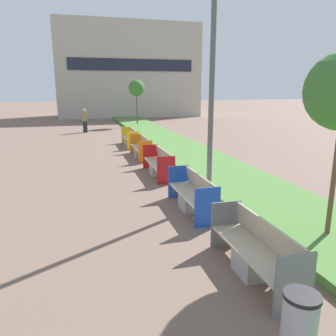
{
  "coord_description": "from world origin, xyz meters",
  "views": [
    {
      "loc": [
        -1.83,
        3.06,
        3.1
      ],
      "look_at": [
        0.9,
        12.99,
        0.6
      ],
      "focal_mm": 35.0,
      "sensor_mm": 36.0,
      "label": 1
    }
  ],
  "objects": [
    {
      "name": "street_lamp_post",
      "position": [
        1.55,
        11.11,
        3.91
      ],
      "size": [
        0.24,
        0.44,
        7.05
      ],
      "color": "#56595B",
      "rests_on": "ground"
    },
    {
      "name": "bench_blue_frame",
      "position": [
        0.94,
        10.72,
        0.37
      ],
      "size": [
        0.65,
        2.27,
        0.94
      ],
      "color": "#9E9B96",
      "rests_on": "ground"
    },
    {
      "name": "sapling_tree_far",
      "position": [
        3.04,
        30.65,
        3.14
      ],
      "size": [
        1.34,
        1.34,
        3.83
      ],
      "color": "brown",
      "rests_on": "ground"
    },
    {
      "name": "building_backdrop",
      "position": [
        4.0,
        41.51,
        5.01
      ],
      "size": [
        15.51,
        6.23,
        10.03
      ],
      "color": "#B2AD9E",
      "rests_on": "ground"
    },
    {
      "name": "planter_grass_strip",
      "position": [
        3.2,
        12.0,
        0.09
      ],
      "size": [
        2.8,
        120.0,
        0.18
      ],
      "color": "#4C7A38",
      "rests_on": "ground"
    },
    {
      "name": "bench_orange_frame",
      "position": [
        0.94,
        17.83,
        0.38
      ],
      "size": [
        0.65,
        2.35,
        0.94
      ],
      "color": "#9E9B96",
      "rests_on": "ground"
    },
    {
      "name": "litter_bin",
      "position": [
        0.44,
        5.72,
        0.45
      ],
      "size": [
        0.41,
        0.41,
        0.9
      ],
      "color": "#9EA0A5",
      "rests_on": "ground"
    },
    {
      "name": "pedestrian_walking",
      "position": [
        -1.34,
        27.57,
        0.87
      ],
      "size": [
        0.53,
        0.24,
        1.71
      ],
      "color": "#232633",
      "rests_on": "ground"
    },
    {
      "name": "bench_red_frame",
      "position": [
        0.94,
        14.43,
        0.38
      ],
      "size": [
        0.65,
        2.46,
        0.94
      ],
      "color": "#9E9B96",
      "rests_on": "ground"
    },
    {
      "name": "bench_yellow_frame",
      "position": [
        0.94,
        21.04,
        0.37
      ],
      "size": [
        0.65,
        2.19,
        0.94
      ],
      "color": "#9E9B96",
      "rests_on": "ground"
    },
    {
      "name": "bench_grey_frame",
      "position": [
        0.94,
        7.54,
        0.37
      ],
      "size": [
        0.65,
        2.23,
        0.94
      ],
      "color": "#9E9B96",
      "rests_on": "ground"
    }
  ]
}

